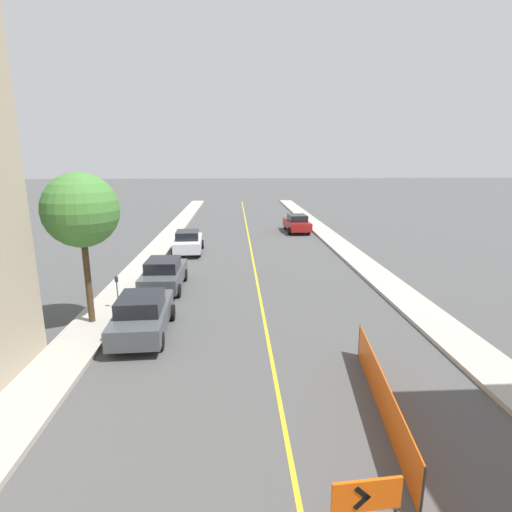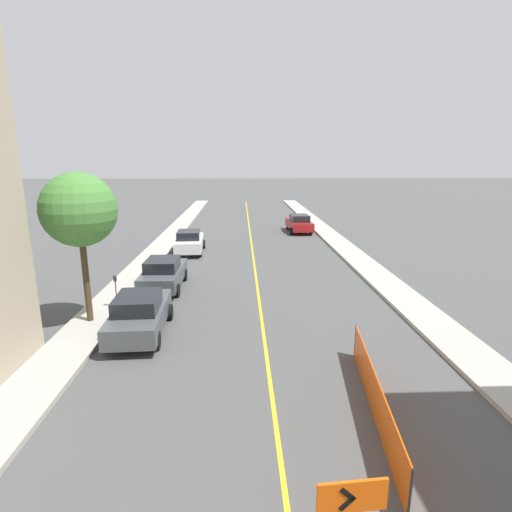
# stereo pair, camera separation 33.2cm
# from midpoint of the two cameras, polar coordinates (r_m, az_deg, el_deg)

# --- Properties ---
(lane_stripe) EXTENTS (0.12, 72.58, 0.01)m
(lane_stripe) POSITION_cam_midpoint_polar(r_m,az_deg,el_deg) (26.95, -0.88, -0.11)
(lane_stripe) COLOR gold
(lane_stripe) RESTS_ON ground_plane
(sidewalk_left) EXTENTS (1.80, 72.58, 0.17)m
(sidewalk_left) POSITION_cam_midpoint_polar(r_m,az_deg,el_deg) (27.53, -15.10, -0.12)
(sidewalk_left) COLOR #ADA89E
(sidewalk_left) RESTS_ON ground_plane
(sidewalk_right) EXTENTS (1.80, 72.58, 0.17)m
(sidewalk_right) POSITION_cam_midpoint_polar(r_m,az_deg,el_deg) (28.01, 13.10, 0.23)
(sidewalk_right) COLOR #ADA89E
(sidewalk_right) RESTS_ON ground_plane
(arrow_barricade_primary) EXTENTS (1.23, 0.16, 1.22)m
(arrow_barricade_primary) POSITION_cam_midpoint_polar(r_m,az_deg,el_deg) (8.03, 14.19, -30.48)
(arrow_barricade_primary) COLOR #EF560C
(arrow_barricade_primary) RESTS_ON ground_plane
(safety_mesh_fence) EXTENTS (0.82, 6.28, 1.10)m
(safety_mesh_fence) POSITION_cam_midpoint_polar(r_m,az_deg,el_deg) (11.27, 16.67, -18.35)
(safety_mesh_fence) COLOR #EF560C
(safety_mesh_fence) RESTS_ON ground_plane
(parked_car_curb_near) EXTENTS (1.98, 4.37, 1.59)m
(parked_car_curb_near) POSITION_cam_midpoint_polar(r_m,az_deg,el_deg) (15.61, -16.50, -8.03)
(parked_car_curb_near) COLOR #474C51
(parked_car_curb_near) RESTS_ON ground_plane
(parked_car_curb_mid) EXTENTS (1.94, 4.32, 1.59)m
(parked_car_curb_mid) POSITION_cam_midpoint_polar(r_m,az_deg,el_deg) (20.67, -13.45, -2.49)
(parked_car_curb_mid) COLOR #474C51
(parked_car_curb_mid) RESTS_ON ground_plane
(parked_car_curb_far) EXTENTS (2.01, 4.39, 1.59)m
(parked_car_curb_far) POSITION_cam_midpoint_polar(r_m,az_deg,el_deg) (28.36, -10.01, 2.02)
(parked_car_curb_far) COLOR silver
(parked_car_curb_far) RESTS_ON ground_plane
(parked_car_opposite_side) EXTENTS (2.05, 4.40, 1.59)m
(parked_car_opposite_side) POSITION_cam_midpoint_polar(r_m,az_deg,el_deg) (36.26, 5.60, 4.68)
(parked_car_opposite_side) COLOR maroon
(parked_car_opposite_side) RESTS_ON ground_plane
(parking_meter_near_curb) EXTENTS (0.12, 0.11, 1.45)m
(parking_meter_near_curb) POSITION_cam_midpoint_polar(r_m,az_deg,el_deg) (18.10, -19.76, -3.97)
(parking_meter_near_curb) COLOR #4C4C51
(parking_meter_near_curb) RESTS_ON sidewalk_left
(street_tree_left_near) EXTENTS (2.79, 2.79, 5.81)m
(street_tree_left_near) POSITION_cam_midpoint_polar(r_m,az_deg,el_deg) (16.31, -24.28, 5.92)
(street_tree_left_near) COLOR #4C3823
(street_tree_left_near) RESTS_ON sidewalk_left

